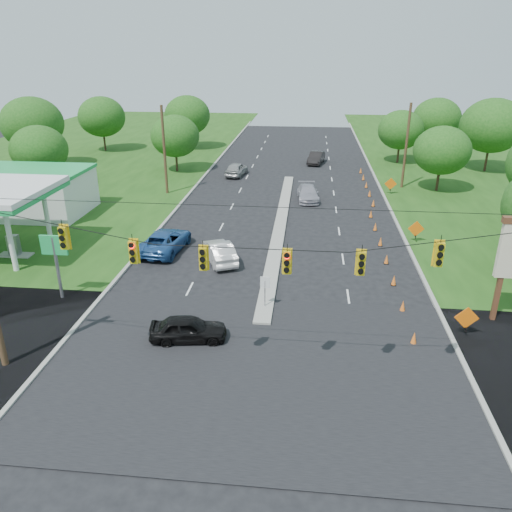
# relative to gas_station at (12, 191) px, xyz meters

# --- Properties ---
(ground) EXTENTS (160.00, 160.00, 0.00)m
(ground) POSITION_rel_gas_station_xyz_m (23.64, -20.24, -2.58)
(ground) COLOR black
(ground) RESTS_ON ground
(cross_street) EXTENTS (160.00, 14.00, 0.02)m
(cross_street) POSITION_rel_gas_station_xyz_m (23.64, -20.24, -2.58)
(cross_street) COLOR black
(cross_street) RESTS_ON ground
(curb_left) EXTENTS (0.25, 110.00, 0.16)m
(curb_left) POSITION_rel_gas_station_xyz_m (13.54, 9.76, -2.58)
(curb_left) COLOR gray
(curb_left) RESTS_ON ground
(curb_right) EXTENTS (0.25, 110.00, 0.16)m
(curb_right) POSITION_rel_gas_station_xyz_m (33.74, 9.76, -2.58)
(curb_right) COLOR gray
(curb_right) RESTS_ON ground
(median) EXTENTS (1.00, 34.00, 0.18)m
(median) POSITION_rel_gas_station_xyz_m (23.64, 0.76, -2.58)
(median) COLOR gray
(median) RESTS_ON ground
(median_sign) EXTENTS (0.55, 0.06, 2.05)m
(median_sign) POSITION_rel_gas_station_xyz_m (23.64, -14.24, -1.11)
(median_sign) COLOR gray
(median_sign) RESTS_ON ground
(signal_span) EXTENTS (25.60, 0.32, 9.00)m
(signal_span) POSITION_rel_gas_station_xyz_m (23.59, -21.24, 2.40)
(signal_span) COLOR #422D1C
(signal_span) RESTS_ON ground
(utility_pole_far_left) EXTENTS (0.28, 0.28, 9.00)m
(utility_pole_far_left) POSITION_rel_gas_station_xyz_m (11.14, 9.76, 1.92)
(utility_pole_far_left) COLOR #422D1C
(utility_pole_far_left) RESTS_ON ground
(utility_pole_far_right) EXTENTS (0.28, 0.28, 9.00)m
(utility_pole_far_right) POSITION_rel_gas_station_xyz_m (36.14, 14.76, 1.92)
(utility_pole_far_right) COLOR #422D1C
(utility_pole_far_right) RESTS_ON ground
(gas_station) EXTENTS (18.40, 19.70, 5.20)m
(gas_station) POSITION_rel_gas_station_xyz_m (0.00, 0.00, 0.00)
(gas_station) COLOR white
(gas_station) RESTS_ON ground
(cone_0) EXTENTS (0.32, 0.32, 0.70)m
(cone_0) POSITION_rel_gas_station_xyz_m (31.66, -17.24, -2.23)
(cone_0) COLOR orange
(cone_0) RESTS_ON ground
(cone_1) EXTENTS (0.32, 0.32, 0.70)m
(cone_1) POSITION_rel_gas_station_xyz_m (31.66, -13.74, -2.23)
(cone_1) COLOR orange
(cone_1) RESTS_ON ground
(cone_2) EXTENTS (0.32, 0.32, 0.70)m
(cone_2) POSITION_rel_gas_station_xyz_m (31.66, -10.24, -2.23)
(cone_2) COLOR orange
(cone_2) RESTS_ON ground
(cone_3) EXTENTS (0.32, 0.32, 0.70)m
(cone_3) POSITION_rel_gas_station_xyz_m (31.66, -6.74, -2.23)
(cone_3) COLOR orange
(cone_3) RESTS_ON ground
(cone_4) EXTENTS (0.32, 0.32, 0.70)m
(cone_4) POSITION_rel_gas_station_xyz_m (31.66, -3.24, -2.23)
(cone_4) COLOR orange
(cone_4) RESTS_ON ground
(cone_5) EXTENTS (0.32, 0.32, 0.70)m
(cone_5) POSITION_rel_gas_station_xyz_m (31.66, 0.26, -2.23)
(cone_5) COLOR orange
(cone_5) RESTS_ON ground
(cone_6) EXTENTS (0.32, 0.32, 0.70)m
(cone_6) POSITION_rel_gas_station_xyz_m (31.66, 3.76, -2.23)
(cone_6) COLOR orange
(cone_6) RESTS_ON ground
(cone_7) EXTENTS (0.32, 0.32, 0.70)m
(cone_7) POSITION_rel_gas_station_xyz_m (32.26, 7.26, -2.23)
(cone_7) COLOR orange
(cone_7) RESTS_ON ground
(cone_8) EXTENTS (0.32, 0.32, 0.70)m
(cone_8) POSITION_rel_gas_station_xyz_m (32.26, 10.76, -2.23)
(cone_8) COLOR orange
(cone_8) RESTS_ON ground
(cone_9) EXTENTS (0.32, 0.32, 0.70)m
(cone_9) POSITION_rel_gas_station_xyz_m (32.26, 14.26, -2.23)
(cone_9) COLOR orange
(cone_9) RESTS_ON ground
(cone_10) EXTENTS (0.32, 0.32, 0.70)m
(cone_10) POSITION_rel_gas_station_xyz_m (32.26, 17.76, -2.23)
(cone_10) COLOR orange
(cone_10) RESTS_ON ground
(cone_11) EXTENTS (0.32, 0.32, 0.70)m
(cone_11) POSITION_rel_gas_station_xyz_m (32.26, 21.26, -2.23)
(cone_11) COLOR orange
(cone_11) RESTS_ON ground
(work_sign_0) EXTENTS (1.27, 0.58, 1.37)m
(work_sign_0) POSITION_rel_gas_station_xyz_m (34.44, -16.24, -1.48)
(work_sign_0) COLOR black
(work_sign_0) RESTS_ON ground
(work_sign_1) EXTENTS (1.27, 0.58, 1.37)m
(work_sign_1) POSITION_rel_gas_station_xyz_m (34.44, -2.24, -1.48)
(work_sign_1) COLOR black
(work_sign_1) RESTS_ON ground
(work_sign_2) EXTENTS (1.27, 0.58, 1.37)m
(work_sign_2) POSITION_rel_gas_station_xyz_m (34.44, 11.76, -1.48)
(work_sign_2) COLOR black
(work_sign_2) RESTS_ON ground
(tree_2) EXTENTS (5.88, 5.88, 6.86)m
(tree_2) POSITION_rel_gas_station_xyz_m (-2.36, 9.76, 1.76)
(tree_2) COLOR black
(tree_2) RESTS_ON ground
(tree_3) EXTENTS (7.56, 7.56, 8.82)m
(tree_3) POSITION_rel_gas_station_xyz_m (-8.36, 19.76, 3.00)
(tree_3) COLOR black
(tree_3) RESTS_ON ground
(tree_4) EXTENTS (6.72, 6.72, 7.84)m
(tree_4) POSITION_rel_gas_station_xyz_m (-4.36, 31.76, 2.38)
(tree_4) COLOR black
(tree_4) RESTS_ON ground
(tree_5) EXTENTS (5.88, 5.88, 6.86)m
(tree_5) POSITION_rel_gas_station_xyz_m (9.64, 19.76, 1.76)
(tree_5) COLOR black
(tree_5) RESTS_ON ground
(tree_6) EXTENTS (6.72, 6.72, 7.84)m
(tree_6) POSITION_rel_gas_station_xyz_m (7.64, 34.76, 2.38)
(tree_6) COLOR black
(tree_6) RESTS_ON ground
(tree_9) EXTENTS (5.88, 5.88, 6.86)m
(tree_9) POSITION_rel_gas_station_xyz_m (39.64, 13.76, 1.76)
(tree_9) COLOR black
(tree_9) RESTS_ON ground
(tree_10) EXTENTS (7.56, 7.56, 8.82)m
(tree_10) POSITION_rel_gas_station_xyz_m (47.64, 23.76, 3.00)
(tree_10) COLOR black
(tree_10) RESTS_ON ground
(tree_11) EXTENTS (6.72, 6.72, 7.84)m
(tree_11) POSITION_rel_gas_station_xyz_m (43.64, 34.76, 2.38)
(tree_11) COLOR black
(tree_11) RESTS_ON ground
(tree_12) EXTENTS (5.88, 5.88, 6.86)m
(tree_12) POSITION_rel_gas_station_xyz_m (37.64, 27.76, 1.76)
(tree_12) COLOR black
(tree_12) RESTS_ON ground
(black_sedan) EXTENTS (4.18, 2.16, 1.36)m
(black_sedan) POSITION_rel_gas_station_xyz_m (19.97, -18.11, -1.90)
(black_sedan) COLOR black
(black_sedan) RESTS_ON ground
(white_sedan) EXTENTS (3.37, 4.86, 1.52)m
(white_sedan) POSITION_rel_gas_station_xyz_m (19.77, -7.59, -1.82)
(white_sedan) COLOR silver
(white_sedan) RESTS_ON ground
(blue_pickup) EXTENTS (3.28, 6.04, 1.61)m
(blue_pickup) POSITION_rel_gas_station_xyz_m (15.35, -6.01, -1.77)
(blue_pickup) COLOR #245191
(blue_pickup) RESTS_ON ground
(silver_car_far) EXTENTS (2.41, 5.08, 1.43)m
(silver_car_far) POSITION_rel_gas_station_xyz_m (25.92, 8.83, -1.86)
(silver_car_far) COLOR #9F9CA8
(silver_car_far) RESTS_ON ground
(silver_car_oncoming) EXTENTS (2.55, 4.89, 1.59)m
(silver_car_oncoming) POSITION_rel_gas_station_xyz_m (17.29, 18.34, -1.78)
(silver_car_oncoming) COLOR gray
(silver_car_oncoming) RESTS_ON ground
(dark_car_receding) EXTENTS (2.49, 4.96, 1.56)m
(dark_car_receding) POSITION_rel_gas_station_xyz_m (26.82, 26.16, -1.80)
(dark_car_receding) COLOR black
(dark_car_receding) RESTS_ON ground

